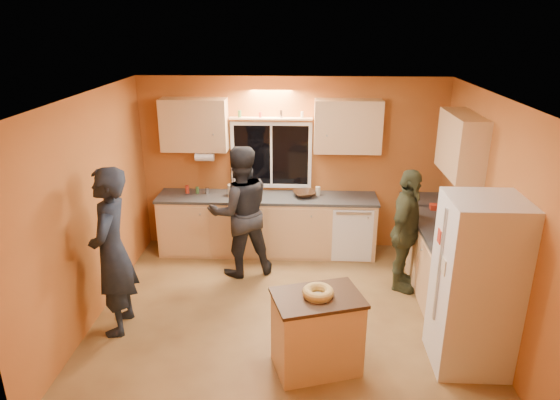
# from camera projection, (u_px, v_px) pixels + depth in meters

# --- Properties ---
(ground) EXTENTS (4.50, 4.50, 0.00)m
(ground) POSITION_uv_depth(u_px,v_px,m) (286.00, 313.00, 6.04)
(ground) COLOR brown
(ground) RESTS_ON ground
(room_shell) EXTENTS (4.54, 4.04, 2.61)m
(room_shell) POSITION_uv_depth(u_px,v_px,m) (298.00, 176.00, 5.87)
(room_shell) COLOR #B4692E
(room_shell) RESTS_ON ground
(back_counter) EXTENTS (4.23, 0.62, 0.90)m
(back_counter) POSITION_uv_depth(u_px,v_px,m) (291.00, 225.00, 7.48)
(back_counter) COLOR tan
(back_counter) RESTS_ON ground
(right_counter) EXTENTS (0.62, 1.84, 0.90)m
(right_counter) POSITION_uv_depth(u_px,v_px,m) (443.00, 265.00, 6.27)
(right_counter) COLOR tan
(right_counter) RESTS_ON ground
(refrigerator) EXTENTS (0.72, 0.70, 1.80)m
(refrigerator) POSITION_uv_depth(u_px,v_px,m) (476.00, 285.00, 4.90)
(refrigerator) COLOR silver
(refrigerator) RESTS_ON ground
(island) EXTENTS (0.99, 0.81, 0.83)m
(island) POSITION_uv_depth(u_px,v_px,m) (317.00, 332.00, 4.98)
(island) COLOR tan
(island) RESTS_ON ground
(bundt_pastry) EXTENTS (0.31, 0.31, 0.09)m
(bundt_pastry) POSITION_uv_depth(u_px,v_px,m) (318.00, 292.00, 4.83)
(bundt_pastry) COLOR #B18F48
(bundt_pastry) RESTS_ON island
(person_left) EXTENTS (0.52, 0.74, 1.92)m
(person_left) POSITION_uv_depth(u_px,v_px,m) (112.00, 252.00, 5.45)
(person_left) COLOR black
(person_left) RESTS_ON ground
(person_center) EXTENTS (1.07, 0.95, 1.82)m
(person_center) POSITION_uv_depth(u_px,v_px,m) (240.00, 212.00, 6.73)
(person_center) COLOR black
(person_center) RESTS_ON ground
(person_right) EXTENTS (0.77, 1.03, 1.63)m
(person_right) POSITION_uv_depth(u_px,v_px,m) (406.00, 231.00, 6.36)
(person_right) COLOR #383B26
(person_right) RESTS_ON ground
(mixing_bowl) EXTENTS (0.41, 0.41, 0.08)m
(mixing_bowl) POSITION_uv_depth(u_px,v_px,m) (304.00, 194.00, 7.32)
(mixing_bowl) COLOR black
(mixing_bowl) RESTS_ON back_counter
(utensil_crock) EXTENTS (0.14, 0.14, 0.17)m
(utensil_crock) POSITION_uv_depth(u_px,v_px,m) (232.00, 190.00, 7.34)
(utensil_crock) COLOR beige
(utensil_crock) RESTS_ON back_counter
(potted_plant) EXTENTS (0.34, 0.32, 0.30)m
(potted_plant) POSITION_uv_depth(u_px,v_px,m) (456.00, 233.00, 5.72)
(potted_plant) COLOR gray
(potted_plant) RESTS_ON right_counter
(red_box) EXTENTS (0.17, 0.13, 0.07)m
(red_box) POSITION_uv_depth(u_px,v_px,m) (436.00, 207.00, 6.83)
(red_box) COLOR #B52E1B
(red_box) RESTS_ON right_counter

